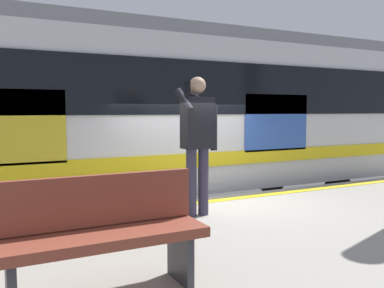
{
  "coord_description": "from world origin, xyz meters",
  "views": [
    {
      "loc": [
        2.98,
        5.69,
        2.41
      ],
      "look_at": [
        0.25,
        0.3,
        1.9
      ],
      "focal_mm": 38.25,
      "sensor_mm": 36.0,
      "label": 1
    }
  ],
  "objects_px": {
    "passenger": "(197,134)",
    "handbag": "(164,205)",
    "bench": "(101,231)",
    "train_carriage": "(135,110)"
  },
  "relations": [
    {
      "from": "passenger",
      "to": "handbag",
      "type": "relative_size",
      "value": 4.79
    },
    {
      "from": "passenger",
      "to": "bench",
      "type": "distance_m",
      "value": 2.53
    },
    {
      "from": "train_carriage",
      "to": "bench",
      "type": "xyz_separation_m",
      "value": [
        1.84,
        4.5,
        -0.92
      ]
    },
    {
      "from": "train_carriage",
      "to": "passenger",
      "type": "xyz_separation_m",
      "value": [
        0.1,
        2.76,
        -0.32
      ]
    },
    {
      "from": "train_carriage",
      "to": "handbag",
      "type": "distance_m",
      "value": 3.03
    },
    {
      "from": "train_carriage",
      "to": "passenger",
      "type": "distance_m",
      "value": 2.78
    },
    {
      "from": "train_carriage",
      "to": "passenger",
      "type": "bearing_deg",
      "value": 87.96
    },
    {
      "from": "handbag",
      "to": "bench",
      "type": "distance_m",
      "value": 2.22
    },
    {
      "from": "train_carriage",
      "to": "bench",
      "type": "bearing_deg",
      "value": 67.8
    },
    {
      "from": "handbag",
      "to": "passenger",
      "type": "bearing_deg",
      "value": 174.14
    }
  ]
}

